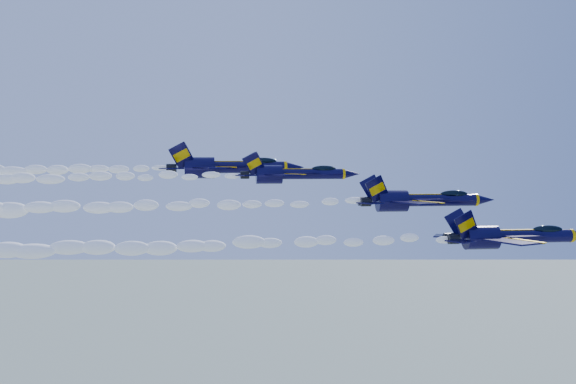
{
  "coord_description": "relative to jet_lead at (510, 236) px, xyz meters",
  "views": [
    {
      "loc": [
        -18.12,
        -78.8,
        157.46
      ],
      "look_at": [
        -8.18,
        -1.32,
        153.4
      ],
      "focal_mm": 40.0,
      "sensor_mm": 36.0,
      "label": 1
    }
  ],
  "objects": [
    {
      "name": "smoke_trail_jet_lead",
      "position": [
        -38.33,
        0.0,
        -0.48
      ],
      "size": [
        62.91,
        2.18,
        1.96
      ],
      "primitive_type": "ellipsoid",
      "color": "white"
    },
    {
      "name": "jet_second",
      "position": [
        -7.07,
        8.36,
        3.33
      ],
      "size": [
        16.28,
        13.35,
        6.05
      ],
      "color": "black"
    },
    {
      "name": "jet_fourth",
      "position": [
        -28.57,
        28.55,
        6.95
      ],
      "size": [
        19.67,
        16.14,
        7.31
      ],
      "color": "black"
    },
    {
      "name": "jet_third",
      "position": [
        -20.28,
        19.83,
        6.15
      ],
      "size": [
        15.86,
        13.01,
        5.89
      ],
      "color": "black"
    },
    {
      "name": "smoke_trail_jet_second",
      "position": [
        -45.48,
        8.36,
        2.85
      ],
      "size": [
        62.91,
        2.2,
        1.98
      ],
      "primitive_type": "ellipsoid",
      "color": "white"
    },
    {
      "name": "jet_lead",
      "position": [
        0.0,
        0.0,
        0.0
      ],
      "size": [
        16.09,
        13.2,
        5.98
      ],
      "color": "black"
    }
  ]
}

